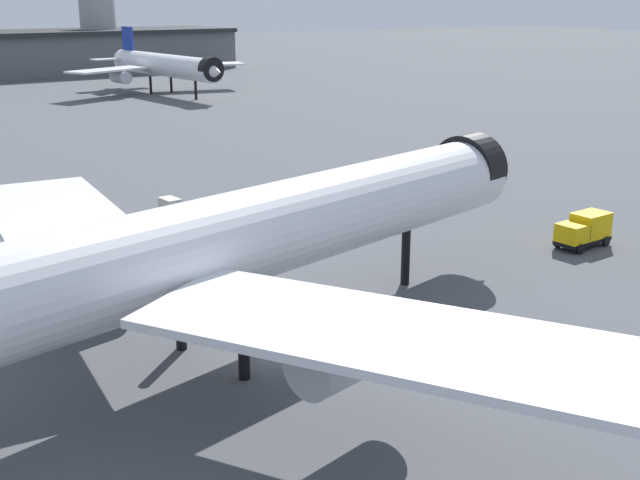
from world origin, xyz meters
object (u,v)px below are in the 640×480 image
(airliner_near_gate, at_px, (236,241))
(baggage_cart_trailing, at_px, (170,206))
(service_truck_front, at_px, (584,230))
(airliner_far_taxiway, at_px, (164,66))

(airliner_near_gate, distance_m, baggage_cart_trailing, 34.94)
(service_truck_front, xyz_separation_m, baggage_cart_trailing, (-28.69, 28.37, -0.61))
(airliner_near_gate, distance_m, service_truck_front, 36.62)
(airliner_near_gate, height_order, baggage_cart_trailing, airliner_near_gate)
(baggage_cart_trailing, bearing_deg, service_truck_front, -144.99)
(airliner_far_taxiway, bearing_deg, service_truck_front, -12.21)
(baggage_cart_trailing, bearing_deg, airliner_far_taxiway, -28.74)
(service_truck_front, bearing_deg, baggage_cart_trailing, -52.40)
(airliner_near_gate, bearing_deg, baggage_cart_trailing, 60.76)
(airliner_far_taxiway, height_order, baggage_cart_trailing, airliner_far_taxiway)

